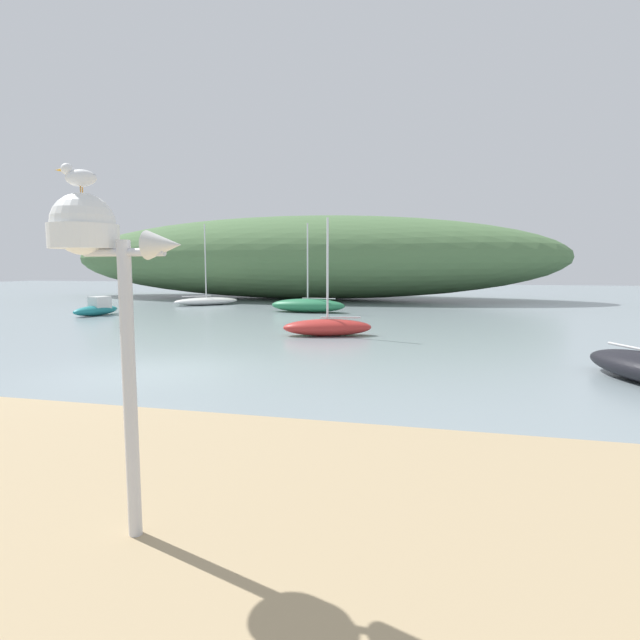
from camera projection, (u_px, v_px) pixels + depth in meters
ground_plane at (156, 372)px, 12.55m from camera, size 120.00×120.00×0.00m
distant_hill at (302, 258)px, 39.46m from camera, size 39.60×11.91×6.44m
mast_structure at (95, 251)px, 4.38m from camera, size 1.24×0.59×3.10m
seagull_on_radar at (79, 176)px, 4.34m from camera, size 0.36×0.19×0.25m
sailboat_inner_mooring at (206, 301)px, 33.17m from camera, size 4.06×3.71×5.31m
motorboat_west_reach at (97, 308)px, 26.41m from camera, size 1.46×2.84×0.98m
sailboat_near_shore at (327, 327)px, 18.85m from camera, size 3.52×2.02×4.41m
sailboat_east_reach at (308, 305)px, 28.15m from camera, size 4.31×1.53×4.96m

